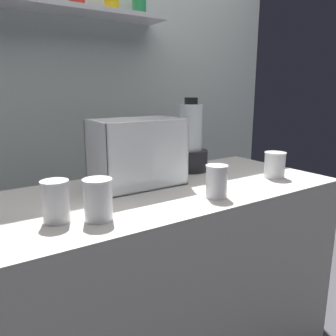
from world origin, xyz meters
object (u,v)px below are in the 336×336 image
object	(u,v)px
carrot_display_bin	(138,165)
blender_pitcher	(190,143)
juice_cup_mango_left	(98,201)
juice_cup_pomegranate_right	(275,166)
juice_cup_carrot_far_left	(56,203)
juice_cup_mango_middle	(216,184)

from	to	relation	value
carrot_display_bin	blender_pitcher	bearing A→B (deg)	14.29
juice_cup_mango_left	blender_pitcher	bearing A→B (deg)	30.09
juice_cup_mango_left	juice_cup_pomegranate_right	distance (m)	0.85
carrot_display_bin	juice_cup_carrot_far_left	size ratio (longest dim) A/B	2.82
blender_pitcher	juice_cup_pomegranate_right	world-z (taller)	blender_pitcher
juice_cup_pomegranate_right	carrot_display_bin	bearing A→B (deg)	157.86
carrot_display_bin	juice_cup_mango_middle	size ratio (longest dim) A/B	2.96
blender_pitcher	juice_cup_mango_left	xyz separation A→B (m)	(-0.62, -0.36, -0.07)
carrot_display_bin	juice_cup_mango_left	distance (m)	0.40
juice_cup_mango_left	carrot_display_bin	bearing A→B (deg)	43.73
juice_cup_mango_middle	blender_pitcher	bearing A→B (deg)	65.34
carrot_display_bin	blender_pitcher	size ratio (longest dim) A/B	1.02
juice_cup_mango_left	juice_cup_mango_middle	xyz separation A→B (m)	(0.44, -0.03, -0.01)
juice_cup_carrot_far_left	carrot_display_bin	bearing A→B (deg)	28.86
juice_cup_carrot_far_left	juice_cup_mango_middle	xyz separation A→B (m)	(0.55, -0.09, -0.01)
blender_pitcher	juice_cup_mango_middle	bearing A→B (deg)	-114.66
juice_cup_pomegranate_right	juice_cup_mango_middle	bearing A→B (deg)	-169.68
juice_cup_mango_left	juice_cup_mango_middle	size ratio (longest dim) A/B	1.06
juice_cup_mango_middle	carrot_display_bin	bearing A→B (deg)	116.82
blender_pitcher	juice_cup_mango_middle	xyz separation A→B (m)	(-0.18, -0.39, -0.08)
carrot_display_bin	juice_cup_pomegranate_right	size ratio (longest dim) A/B	3.11
blender_pitcher	juice_cup_pomegranate_right	distance (m)	0.40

